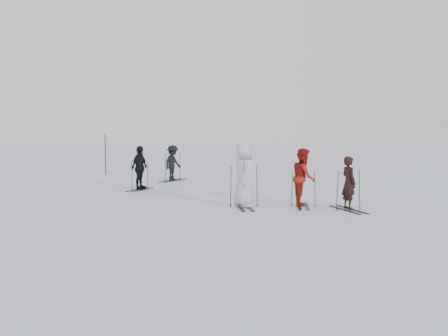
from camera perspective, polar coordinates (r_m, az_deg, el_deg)
The scene contains 12 objects.
ground at distance 16.58m, azimuth 0.36°, elevation -3.74°, with size 120.00×120.00×0.00m, color silver.
skier_near_dark at distance 15.10m, azimuth 14.07°, elevation -1.75°, with size 0.57×0.37×1.56m, color black.
skier_red at distance 15.46m, azimuth 9.07°, elevation -1.13°, with size 0.86×0.67×1.77m, color maroon.
skier_grey at distance 15.14m, azimuth 2.30°, elevation -0.80°, with size 0.96×0.63×1.97m, color silver.
skier_uphill_left at distance 19.54m, azimuth -9.62°, elevation -0.03°, with size 0.98×0.41×1.67m, color black.
skier_uphill_far at distance 22.58m, azimuth -5.88°, elevation 0.53°, with size 1.01×0.58×1.57m, color black.
skis_near_dark at distance 15.12m, azimuth 14.05°, elevation -2.39°, with size 0.88×1.67×1.22m, color black, non-canonical shape.
skis_red at distance 15.49m, azimuth 9.06°, elevation -2.29°, with size 0.82×1.56×1.14m, color black, non-canonical shape.
skis_grey at distance 15.18m, azimuth 2.30°, elevation -2.04°, with size 0.95×1.80×1.31m, color black, non-canonical shape.
skis_uphill_left at distance 19.57m, azimuth -9.61°, elevation -0.77°, with size 0.84×1.59×1.16m, color black, non-canonical shape.
skis_uphill_far at distance 22.59m, azimuth -5.87°, elevation 0.19°, with size 0.94×1.77×1.29m, color black, non-canonical shape.
piste_marker at distance 25.70m, azimuth -13.40°, elevation 1.50°, with size 0.05×0.05×2.06m, color black.
Camera 1 is at (-1.80, -16.29, 2.49)m, focal length 40.00 mm.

